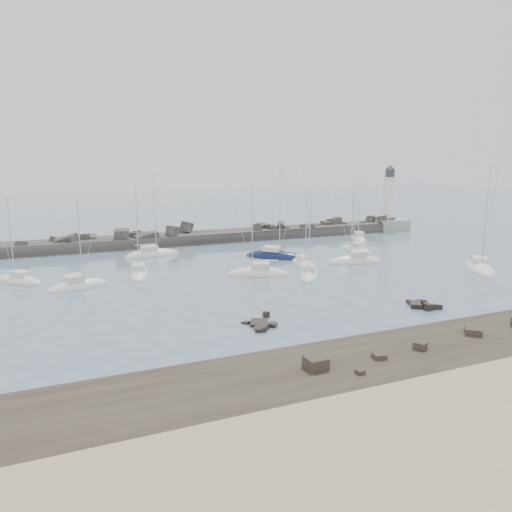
# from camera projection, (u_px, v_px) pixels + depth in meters

# --- Properties ---
(ground) EXTENTS (400.00, 400.00, 0.00)m
(ground) POSITION_uv_depth(u_px,v_px,m) (263.00, 295.00, 56.83)
(ground) COLOR slate
(ground) RESTS_ON ground
(sand_strip) EXTENTS (140.00, 14.00, 1.00)m
(sand_strip) POSITION_uv_depth(u_px,v_px,m) (496.00, 436.00, 28.02)
(sand_strip) COLOR tan
(sand_strip) RESTS_ON ground
(rock_shelf) EXTENTS (140.00, 12.20, 2.05)m
(rock_shelf) POSITION_uv_depth(u_px,v_px,m) (387.00, 368.00, 37.11)
(rock_shelf) COLOR #2A231C
(rock_shelf) RESTS_ON ground
(rock_cluster_near) EXTENTS (3.40, 4.50, 1.20)m
(rock_cluster_near) POSITION_uv_depth(u_px,v_px,m) (260.00, 326.00, 46.42)
(rock_cluster_near) COLOR black
(rock_cluster_near) RESTS_ON ground
(rock_cluster_far) EXTENTS (3.18, 3.61, 1.51)m
(rock_cluster_far) POSITION_uv_depth(u_px,v_px,m) (423.00, 306.00, 52.35)
(rock_cluster_far) COLOR black
(rock_cluster_far) RESTS_ON ground
(breakwater) EXTENTS (115.00, 7.16, 5.31)m
(breakwater) POSITION_uv_depth(u_px,v_px,m) (136.00, 245.00, 88.06)
(breakwater) COLOR #32302D
(breakwater) RESTS_ON ground
(lighthouse) EXTENTS (7.00, 7.00, 14.60)m
(lighthouse) POSITION_uv_depth(u_px,v_px,m) (388.00, 215.00, 108.78)
(lighthouse) COLOR #999994
(lighthouse) RESTS_ON ground
(sailboat_1) EXTENTS (6.70, 6.87, 11.66)m
(sailboat_1) POSITION_uv_depth(u_px,v_px,m) (19.00, 281.00, 62.63)
(sailboat_1) COLOR white
(sailboat_1) RESTS_ON ground
(sailboat_3) EXTENTS (4.16, 8.48, 12.92)m
(sailboat_3) POSITION_uv_depth(u_px,v_px,m) (139.00, 275.00, 66.29)
(sailboat_3) COLOR white
(sailboat_3) RESTS_ON ground
(sailboat_4) EXTENTS (9.15, 3.68, 14.02)m
(sailboat_4) POSITION_uv_depth(u_px,v_px,m) (152.00, 255.00, 79.74)
(sailboat_4) COLOR white
(sailboat_4) RESTS_ON ground
(sailboat_5) EXTENTS (8.75, 5.54, 13.36)m
(sailboat_5) POSITION_uv_depth(u_px,v_px,m) (258.00, 274.00, 66.48)
(sailboat_5) COLOR white
(sailboat_5) RESTS_ON ground
(sailboat_6) EXTENTS (2.80, 7.39, 11.51)m
(sailboat_6) POSITION_uv_depth(u_px,v_px,m) (304.00, 265.00, 72.33)
(sailboat_6) COLOR white
(sailboat_6) RESTS_ON ground
(sailboat_7) EXTENTS (6.18, 8.17, 12.77)m
(sailboat_7) POSITION_uv_depth(u_px,v_px,m) (309.00, 275.00, 65.84)
(sailboat_7) COLOR white
(sailboat_7) RESTS_ON ground
(sailboat_8) EXTENTS (8.86, 8.80, 15.00)m
(sailboat_8) POSITION_uv_depth(u_px,v_px,m) (275.00, 257.00, 78.12)
(sailboat_8) COLOR #0E1A3E
(sailboat_8) RESTS_ON ground
(sailboat_9) EXTENTS (8.60, 4.43, 13.19)m
(sailboat_9) POSITION_uv_depth(u_px,v_px,m) (355.00, 262.00, 74.32)
(sailboat_9) COLOR white
(sailboat_9) RESTS_ON ground
(sailboat_10) EXTENTS (3.20, 6.98, 10.80)m
(sailboat_10) POSITION_uv_depth(u_px,v_px,m) (356.00, 250.00, 83.80)
(sailboat_10) COLOR white
(sailboat_10) RESTS_ON ground
(sailboat_11) EXTENTS (7.97, 9.97, 15.53)m
(sailboat_11) POSITION_uv_depth(u_px,v_px,m) (480.00, 269.00, 69.66)
(sailboat_11) COLOR white
(sailboat_11) RESTS_ON ground
(sailboat_12) EXTENTS (5.49, 8.14, 12.59)m
(sailboat_12) POSITION_uv_depth(u_px,v_px,m) (359.00, 240.00, 94.51)
(sailboat_12) COLOR white
(sailboat_12) RESTS_ON ground
(sailboat_14) EXTENTS (7.84, 4.58, 11.97)m
(sailboat_14) POSITION_uv_depth(u_px,v_px,m) (78.00, 287.00, 59.96)
(sailboat_14) COLOR white
(sailboat_14) RESTS_ON ground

